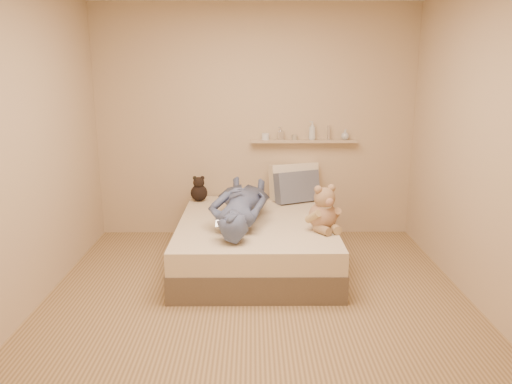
{
  "coord_description": "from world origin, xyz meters",
  "views": [
    {
      "loc": [
        -0.03,
        -3.76,
        1.89
      ],
      "look_at": [
        0.0,
        0.65,
        0.8
      ],
      "focal_mm": 35.0,
      "sensor_mm": 36.0,
      "label": 1
    }
  ],
  "objects_px": {
    "dark_plush": "(199,190)",
    "pillow_grey": "(297,187)",
    "bed": "(256,241)",
    "wall_shelf": "(304,141)",
    "pillow_cream": "(294,181)",
    "game_console": "(225,224)",
    "person": "(240,204)",
    "teddy_bear": "(324,212)"
  },
  "relations": [
    {
      "from": "teddy_bear",
      "to": "pillow_grey",
      "type": "height_order",
      "value": "teddy_bear"
    },
    {
      "from": "pillow_grey",
      "to": "teddy_bear",
      "type": "bearing_deg",
      "value": -81.39
    },
    {
      "from": "teddy_bear",
      "to": "person",
      "type": "height_order",
      "value": "teddy_bear"
    },
    {
      "from": "pillow_grey",
      "to": "person",
      "type": "distance_m",
      "value": 0.96
    },
    {
      "from": "teddy_bear",
      "to": "wall_shelf",
      "type": "relative_size",
      "value": 0.36
    },
    {
      "from": "teddy_bear",
      "to": "person",
      "type": "xyz_separation_m",
      "value": [
        -0.77,
        0.28,
        0.0
      ]
    },
    {
      "from": "game_console",
      "to": "person",
      "type": "xyz_separation_m",
      "value": [
        0.12,
        0.55,
        0.03
      ]
    },
    {
      "from": "person",
      "to": "game_console",
      "type": "bearing_deg",
      "value": 82.97
    },
    {
      "from": "pillow_cream",
      "to": "pillow_grey",
      "type": "height_order",
      "value": "pillow_cream"
    },
    {
      "from": "bed",
      "to": "pillow_cream",
      "type": "bearing_deg",
      "value": 62.04
    },
    {
      "from": "bed",
      "to": "wall_shelf",
      "type": "bearing_deg",
      "value": 58.82
    },
    {
      "from": "wall_shelf",
      "to": "person",
      "type": "bearing_deg",
      "value": -126.2
    },
    {
      "from": "dark_plush",
      "to": "pillow_grey",
      "type": "relative_size",
      "value": 0.58
    },
    {
      "from": "teddy_bear",
      "to": "wall_shelf",
      "type": "bearing_deg",
      "value": 93.16
    },
    {
      "from": "pillow_grey",
      "to": "bed",
      "type": "bearing_deg",
      "value": -123.92
    },
    {
      "from": "game_console",
      "to": "wall_shelf",
      "type": "distance_m",
      "value": 1.79
    },
    {
      "from": "game_console",
      "to": "person",
      "type": "height_order",
      "value": "person"
    },
    {
      "from": "game_console",
      "to": "dark_plush",
      "type": "distance_m",
      "value": 1.37
    },
    {
      "from": "game_console",
      "to": "wall_shelf",
      "type": "xyz_separation_m",
      "value": [
        0.82,
        1.51,
        0.5
      ]
    },
    {
      "from": "bed",
      "to": "teddy_bear",
      "type": "bearing_deg",
      "value": -28.08
    },
    {
      "from": "dark_plush",
      "to": "person",
      "type": "relative_size",
      "value": 0.19
    },
    {
      "from": "bed",
      "to": "pillow_cream",
      "type": "relative_size",
      "value": 3.45
    },
    {
      "from": "game_console",
      "to": "dark_plush",
      "type": "bearing_deg",
      "value": 105.29
    },
    {
      "from": "dark_plush",
      "to": "wall_shelf",
      "type": "height_order",
      "value": "wall_shelf"
    },
    {
      "from": "teddy_bear",
      "to": "pillow_grey",
      "type": "bearing_deg",
      "value": 98.61
    },
    {
      "from": "game_console",
      "to": "person",
      "type": "distance_m",
      "value": 0.56
    },
    {
      "from": "game_console",
      "to": "bed",
      "type": "bearing_deg",
      "value": 65.71
    },
    {
      "from": "pillow_cream",
      "to": "wall_shelf",
      "type": "relative_size",
      "value": 0.46
    },
    {
      "from": "dark_plush",
      "to": "person",
      "type": "distance_m",
      "value": 0.91
    },
    {
      "from": "bed",
      "to": "pillow_cream",
      "type": "xyz_separation_m",
      "value": [
        0.44,
        0.83,
        0.43
      ]
    },
    {
      "from": "pillow_cream",
      "to": "pillow_grey",
      "type": "relative_size",
      "value": 1.1
    },
    {
      "from": "game_console",
      "to": "dark_plush",
      "type": "relative_size",
      "value": 0.57
    },
    {
      "from": "person",
      "to": "wall_shelf",
      "type": "height_order",
      "value": "wall_shelf"
    },
    {
      "from": "game_console",
      "to": "pillow_cream",
      "type": "xyz_separation_m",
      "value": [
        0.71,
        1.43,
        0.05
      ]
    },
    {
      "from": "bed",
      "to": "teddy_bear",
      "type": "distance_m",
      "value": 0.81
    },
    {
      "from": "bed",
      "to": "game_console",
      "type": "distance_m",
      "value": 0.75
    },
    {
      "from": "pillow_grey",
      "to": "person",
      "type": "relative_size",
      "value": 0.34
    },
    {
      "from": "bed",
      "to": "game_console",
      "type": "height_order",
      "value": "game_console"
    },
    {
      "from": "bed",
      "to": "dark_plush",
      "type": "height_order",
      "value": "dark_plush"
    },
    {
      "from": "dark_plush",
      "to": "pillow_cream",
      "type": "distance_m",
      "value": 1.08
    },
    {
      "from": "bed",
      "to": "person",
      "type": "height_order",
      "value": "person"
    },
    {
      "from": "game_console",
      "to": "teddy_bear",
      "type": "bearing_deg",
      "value": 16.7
    }
  ]
}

